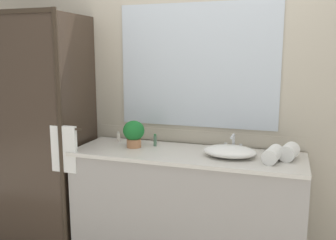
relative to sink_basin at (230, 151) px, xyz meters
The scene contains 10 objects.
wall_back_with_mirror 0.61m from the sink_basin, 133.92° to the left, with size 4.40×0.06×2.60m.
vanity_cabinet 0.60m from the sink_basin, behind, with size 1.80×0.58×0.90m.
shower_enclosure 1.62m from the sink_basin, behind, with size 1.20×0.59×2.00m.
sink_basin is the anchor object (origin of this frame).
faucet 0.17m from the sink_basin, 90.00° to the left, with size 0.17×0.14×0.14m.
potted_plant 0.80m from the sink_basin, behind, with size 0.18×0.18×0.22m.
amenity_bottle_lotion 1.02m from the sink_basin, 169.70° to the left, with size 0.03×0.03×0.09m.
amenity_bottle_shampoo 0.65m from the sink_basin, 168.88° to the left, with size 0.03×0.03×0.10m.
rolled_towel_near_edge 0.42m from the sink_basin, ahead, with size 0.12×0.12×0.19m, color white.
rolled_towel_middle 0.31m from the sink_basin, ahead, with size 0.11×0.11×0.22m, color white.
Camera 1 is at (0.73, -2.67, 1.66)m, focal length 39.18 mm.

